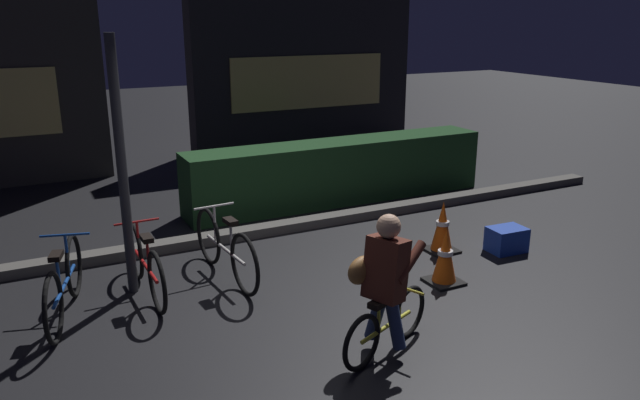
{
  "coord_description": "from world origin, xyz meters",
  "views": [
    {
      "loc": [
        -2.61,
        -4.93,
        2.78
      ],
      "look_at": [
        0.2,
        0.6,
        0.9
      ],
      "focal_mm": 34.57,
      "sensor_mm": 36.0,
      "label": 1
    }
  ],
  "objects_px": {
    "blue_crate": "(507,239)",
    "street_post": "(122,170)",
    "traffic_cone_far": "(442,227)",
    "cyclist": "(384,285)",
    "parked_bike_center_right": "(225,248)",
    "parked_bike_left_mid": "(64,284)",
    "parked_bike_center_left": "(145,264)",
    "traffic_cone_near": "(445,257)"
  },
  "relations": [
    {
      "from": "traffic_cone_near",
      "to": "cyclist",
      "type": "height_order",
      "value": "cyclist"
    },
    {
      "from": "parked_bike_center_right",
      "to": "traffic_cone_far",
      "type": "relative_size",
      "value": 2.61
    },
    {
      "from": "parked_bike_center_right",
      "to": "cyclist",
      "type": "relative_size",
      "value": 1.33
    },
    {
      "from": "parked_bike_left_mid",
      "to": "blue_crate",
      "type": "distance_m",
      "value": 4.99
    },
    {
      "from": "parked_bike_left_mid",
      "to": "cyclist",
      "type": "xyz_separation_m",
      "value": [
        2.33,
        -1.92,
        0.29
      ]
    },
    {
      "from": "traffic_cone_near",
      "to": "street_post",
      "type": "bearing_deg",
      "value": 156.73
    },
    {
      "from": "parked_bike_center_left",
      "to": "traffic_cone_near",
      "type": "xyz_separation_m",
      "value": [
        2.9,
        -1.17,
        -0.04
      ]
    },
    {
      "from": "parked_bike_left_mid",
      "to": "traffic_cone_far",
      "type": "relative_size",
      "value": 2.47
    },
    {
      "from": "street_post",
      "to": "parked_bike_left_mid",
      "type": "height_order",
      "value": "street_post"
    },
    {
      "from": "parked_bike_center_right",
      "to": "cyclist",
      "type": "xyz_separation_m",
      "value": [
        0.68,
        -2.09,
        0.28
      ]
    },
    {
      "from": "parked_bike_left_mid",
      "to": "parked_bike_center_right",
      "type": "xyz_separation_m",
      "value": [
        1.65,
        0.17,
        0.01
      ]
    },
    {
      "from": "parked_bike_center_right",
      "to": "traffic_cone_far",
      "type": "distance_m",
      "value": 2.63
    },
    {
      "from": "parked_bike_center_left",
      "to": "parked_bike_center_right",
      "type": "xyz_separation_m",
      "value": [
        0.86,
        0.02,
        0.02
      ]
    },
    {
      "from": "traffic_cone_near",
      "to": "blue_crate",
      "type": "relative_size",
      "value": 1.38
    },
    {
      "from": "parked_bike_center_left",
      "to": "blue_crate",
      "type": "bearing_deg",
      "value": -101.86
    },
    {
      "from": "traffic_cone_far",
      "to": "blue_crate",
      "type": "xyz_separation_m",
      "value": [
        0.71,
        -0.36,
        -0.16
      ]
    },
    {
      "from": "parked_bike_left_mid",
      "to": "cyclist",
      "type": "height_order",
      "value": "cyclist"
    },
    {
      "from": "street_post",
      "to": "parked_bike_left_mid",
      "type": "xyz_separation_m",
      "value": [
        -0.67,
        -0.28,
        -0.97
      ]
    },
    {
      "from": "parked_bike_center_right",
      "to": "traffic_cone_far",
      "type": "height_order",
      "value": "parked_bike_center_right"
    },
    {
      "from": "parked_bike_left_mid",
      "to": "traffic_cone_far",
      "type": "distance_m",
      "value": 4.25
    },
    {
      "from": "cyclist",
      "to": "parked_bike_center_right",
      "type": "bearing_deg",
      "value": 85.29
    },
    {
      "from": "parked_bike_center_left",
      "to": "cyclist",
      "type": "distance_m",
      "value": 2.6
    },
    {
      "from": "parked_bike_center_left",
      "to": "parked_bike_center_right",
      "type": "bearing_deg",
      "value": -90.13
    },
    {
      "from": "traffic_cone_far",
      "to": "parked_bike_center_right",
      "type": "bearing_deg",
      "value": 170.55
    },
    {
      "from": "parked_bike_center_left",
      "to": "traffic_cone_far",
      "type": "bearing_deg",
      "value": -98.21
    },
    {
      "from": "parked_bike_center_right",
      "to": "blue_crate",
      "type": "height_order",
      "value": "parked_bike_center_right"
    },
    {
      "from": "street_post",
      "to": "traffic_cone_near",
      "type": "xyz_separation_m",
      "value": [
        3.02,
        -1.3,
        -1.01
      ]
    },
    {
      "from": "parked_bike_center_right",
      "to": "cyclist",
      "type": "distance_m",
      "value": 2.21
    },
    {
      "from": "street_post",
      "to": "parked_bike_center_right",
      "type": "distance_m",
      "value": 1.38
    },
    {
      "from": "parked_bike_left_mid",
      "to": "parked_bike_center_left",
      "type": "relative_size",
      "value": 1.0
    },
    {
      "from": "street_post",
      "to": "blue_crate",
      "type": "height_order",
      "value": "street_post"
    },
    {
      "from": "parked_bike_left_mid",
      "to": "traffic_cone_near",
      "type": "height_order",
      "value": "parked_bike_left_mid"
    },
    {
      "from": "traffic_cone_far",
      "to": "blue_crate",
      "type": "distance_m",
      "value": 0.81
    },
    {
      "from": "parked_bike_center_left",
      "to": "parked_bike_left_mid",
      "type": "bearing_deg",
      "value": 99.38
    },
    {
      "from": "parked_bike_center_left",
      "to": "traffic_cone_far",
      "type": "distance_m",
      "value": 3.48
    },
    {
      "from": "parked_bike_center_right",
      "to": "cyclist",
      "type": "bearing_deg",
      "value": -166.42
    },
    {
      "from": "parked_bike_center_right",
      "to": "cyclist",
      "type": "height_order",
      "value": "cyclist"
    },
    {
      "from": "traffic_cone_far",
      "to": "cyclist",
      "type": "relative_size",
      "value": 0.51
    },
    {
      "from": "traffic_cone_near",
      "to": "blue_crate",
      "type": "xyz_separation_m",
      "value": [
        1.26,
        0.4,
        -0.14
      ]
    },
    {
      "from": "parked_bike_left_mid",
      "to": "blue_crate",
      "type": "xyz_separation_m",
      "value": [
        4.95,
        -0.62,
        -0.19
      ]
    },
    {
      "from": "blue_crate",
      "to": "street_post",
      "type": "bearing_deg",
      "value": 168.12
    },
    {
      "from": "street_post",
      "to": "traffic_cone_near",
      "type": "distance_m",
      "value": 3.44
    }
  ]
}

